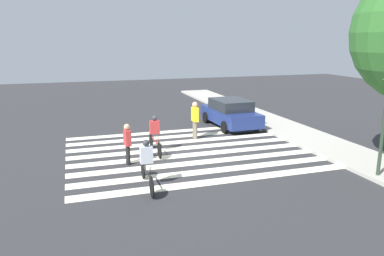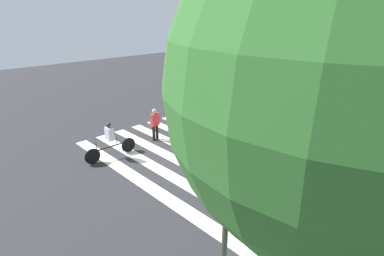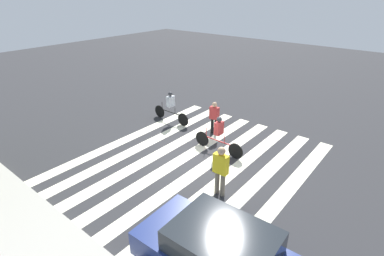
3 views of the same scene
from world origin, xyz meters
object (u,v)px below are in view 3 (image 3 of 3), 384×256
(cyclist_near_curb, at_px, (171,106))
(cyclist_far_lane, at_px, (219,134))
(pedestrian_adult_tall_backpack, at_px, (221,169))
(car_parked_silver_sedan, at_px, (222,256))
(pedestrian_adult_blue_shirt, at_px, (214,116))

(cyclist_near_curb, xyz_separation_m, cyclist_far_lane, (-3.73, 1.09, 0.00))
(pedestrian_adult_tall_backpack, distance_m, cyclist_far_lane, 2.91)
(cyclist_far_lane, relative_size, car_parked_silver_sedan, 0.56)
(cyclist_near_curb, bearing_deg, pedestrian_adult_tall_backpack, 149.06)
(pedestrian_adult_blue_shirt, xyz_separation_m, cyclist_near_curb, (2.57, 0.24, -0.04))
(pedestrian_adult_tall_backpack, height_order, cyclist_far_lane, pedestrian_adult_tall_backpack)
(cyclist_far_lane, bearing_deg, pedestrian_adult_tall_backpack, 126.01)
(cyclist_near_curb, xyz_separation_m, car_parked_silver_sedan, (-7.31, 6.15, -0.10))
(cyclist_near_curb, distance_m, cyclist_far_lane, 3.89)
(car_parked_silver_sedan, bearing_deg, cyclist_far_lane, -56.47)
(pedestrian_adult_tall_backpack, distance_m, cyclist_near_curb, 6.43)
(pedestrian_adult_blue_shirt, xyz_separation_m, car_parked_silver_sedan, (-4.74, 6.39, -0.14))
(pedestrian_adult_blue_shirt, relative_size, car_parked_silver_sedan, 0.37)
(pedestrian_adult_tall_backpack, relative_size, pedestrian_adult_blue_shirt, 1.14)
(pedestrian_adult_blue_shirt, bearing_deg, cyclist_far_lane, 124.51)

